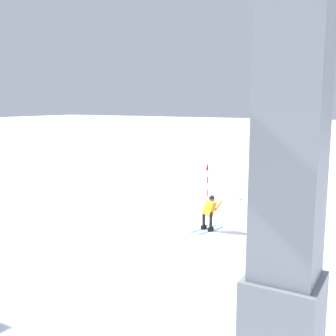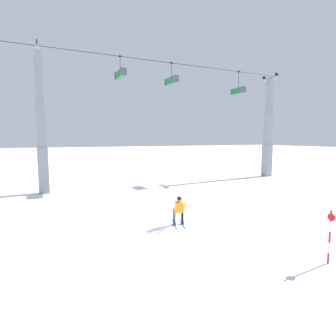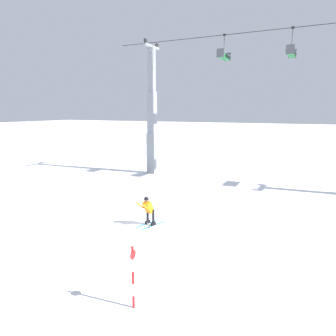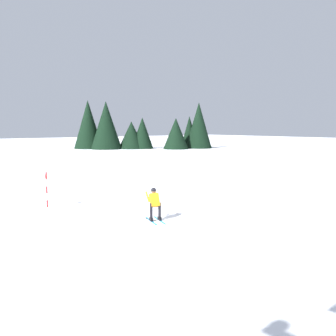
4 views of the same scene
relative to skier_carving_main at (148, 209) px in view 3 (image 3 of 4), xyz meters
The scene contains 7 objects.
ground_plane 1.33m from the skier_carving_main, 88.91° to the left, with size 260.00×260.00×0.00m, color white.
skier_carving_main is the anchor object (origin of this frame).
lift_tower_near 14.05m from the skier_carving_main, 117.79° to the left, with size 0.80×2.50×11.76m.
haul_cable 17.02m from the skier_carving_main, 64.28° to the left, with size 0.05×0.05×30.05m, color black.
chairlift_seat_nearest 15.06m from the skier_carving_main, 89.11° to the left, with size 0.61×2.07×1.87m.
chairlift_seat_second 15.85m from the skier_carving_main, 66.53° to the left, with size 0.61×2.03×2.01m.
trail_marker_pole 6.73m from the skier_carving_main, 64.31° to the right, with size 0.07×0.28×1.95m.
Camera 3 is at (7.46, -14.10, 5.81)m, focal length 33.11 mm.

